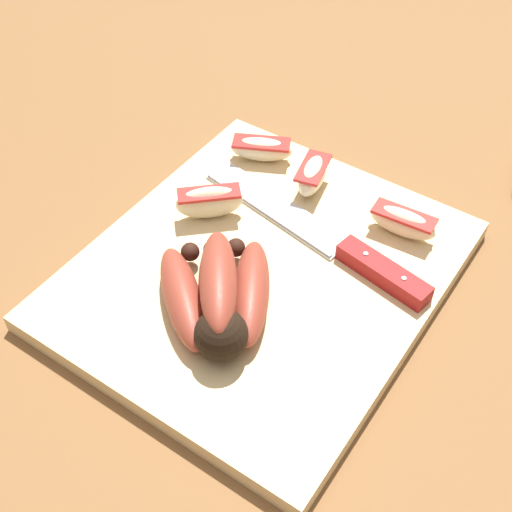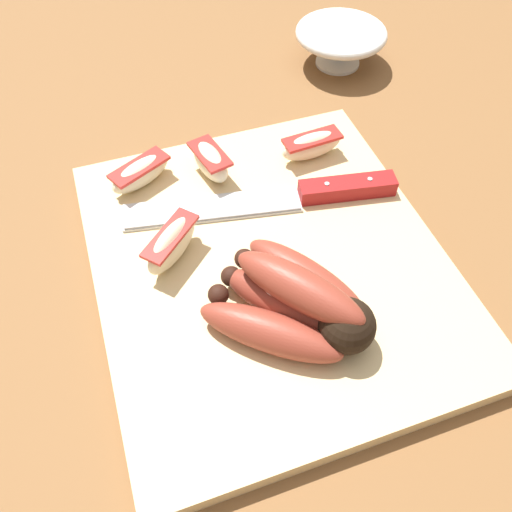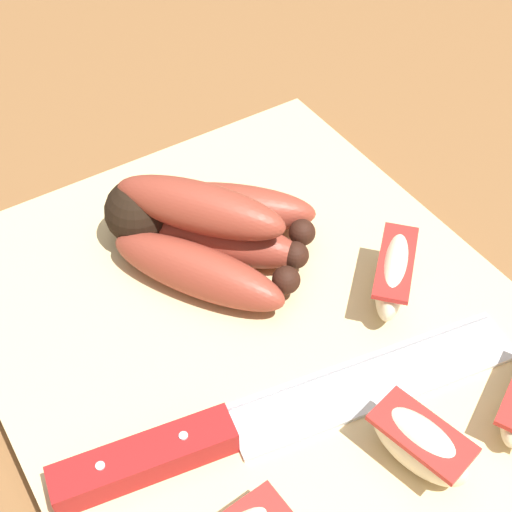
{
  "view_description": "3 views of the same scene",
  "coord_description": "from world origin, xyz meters",
  "px_view_note": "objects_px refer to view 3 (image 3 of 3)",
  "views": [
    {
      "loc": [
        0.37,
        0.25,
        0.52
      ],
      "look_at": [
        0.01,
        0.01,
        0.06
      ],
      "focal_mm": 48.76,
      "sensor_mm": 36.0,
      "label": 1
    },
    {
      "loc": [
        0.27,
        -0.11,
        0.41
      ],
      "look_at": [
        0.0,
        -0.02,
        0.04
      ],
      "focal_mm": 36.51,
      "sensor_mm": 36.0,
      "label": 2
    },
    {
      "loc": [
        -0.24,
        0.15,
        0.38
      ],
      "look_at": [
        0.02,
        -0.02,
        0.04
      ],
      "focal_mm": 50.63,
      "sensor_mm": 36.0,
      "label": 3
    }
  ],
  "objects_px": {
    "banana_bunch": "(202,228)",
    "chefs_knife": "(229,430)",
    "apple_wedge_extra": "(419,444)",
    "apple_wedge_far": "(393,274)"
  },
  "relations": [
    {
      "from": "chefs_knife",
      "to": "apple_wedge_extra",
      "type": "bearing_deg",
      "value": -130.96
    },
    {
      "from": "chefs_knife",
      "to": "banana_bunch",
      "type": "bearing_deg",
      "value": -23.93
    },
    {
      "from": "chefs_knife",
      "to": "apple_wedge_far",
      "type": "bearing_deg",
      "value": -77.42
    },
    {
      "from": "banana_bunch",
      "to": "apple_wedge_extra",
      "type": "distance_m",
      "value": 0.2
    },
    {
      "from": "banana_bunch",
      "to": "chefs_knife",
      "type": "xyz_separation_m",
      "value": [
        -0.13,
        0.06,
        -0.02
      ]
    },
    {
      "from": "banana_bunch",
      "to": "apple_wedge_extra",
      "type": "relative_size",
      "value": 2.47
    },
    {
      "from": "banana_bunch",
      "to": "apple_wedge_far",
      "type": "height_order",
      "value": "banana_bunch"
    },
    {
      "from": "banana_bunch",
      "to": "apple_wedge_extra",
      "type": "bearing_deg",
      "value": -174.54
    },
    {
      "from": "banana_bunch",
      "to": "chefs_knife",
      "type": "relative_size",
      "value": 0.55
    },
    {
      "from": "apple_wedge_extra",
      "to": "banana_bunch",
      "type": "bearing_deg",
      "value": 5.46
    }
  ]
}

